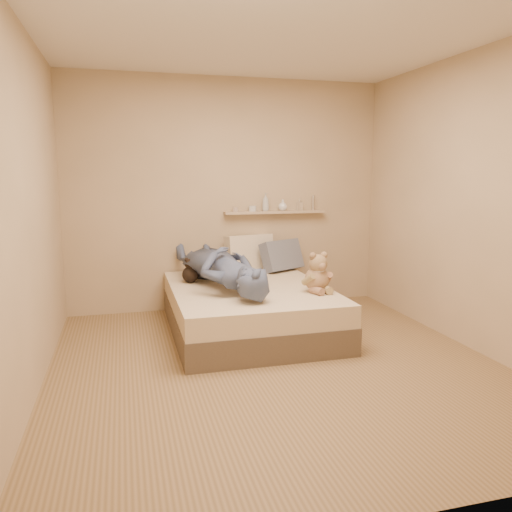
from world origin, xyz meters
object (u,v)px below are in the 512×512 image
object	(u,v)px
wall_shelf	(275,212)
game_console	(249,285)
pillow_grey	(282,256)
dark_plush	(190,272)
person	(220,266)
teddy_bear	(318,275)
bed	(249,309)
pillow_cream	(249,253)

from	to	relation	value
wall_shelf	game_console	bearing A→B (deg)	-115.33
game_console	pillow_grey	distance (m)	1.42
game_console	dark_plush	bearing A→B (deg)	114.27
person	wall_shelf	size ratio (longest dim) A/B	1.41
dark_plush	wall_shelf	xyz separation A→B (m)	(1.08, 0.59, 0.54)
teddy_bear	dark_plush	world-z (taller)	teddy_bear
bed	game_console	xyz separation A→B (m)	(-0.14, -0.54, 0.37)
dark_plush	game_console	bearing A→B (deg)	-65.73
dark_plush	wall_shelf	bearing A→B (deg)	28.61
teddy_bear	pillow_grey	size ratio (longest dim) A/B	0.76
teddy_bear	person	xyz separation A→B (m)	(-0.83, 0.47, 0.04)
dark_plush	bed	bearing A→B (deg)	-31.38
bed	pillow_grey	bearing A→B (deg)	50.75
pillow_grey	wall_shelf	world-z (taller)	wall_shelf
pillow_cream	wall_shelf	size ratio (longest dim) A/B	0.46
bed	wall_shelf	size ratio (longest dim) A/B	1.58
dark_plush	pillow_grey	distance (m)	1.15
pillow_grey	game_console	bearing A→B (deg)	-119.63
bed	person	world-z (taller)	person
pillow_cream	person	size ratio (longest dim) A/B	0.33
wall_shelf	pillow_cream	bearing A→B (deg)	-166.62
game_console	teddy_bear	distance (m)	0.73
pillow_cream	wall_shelf	world-z (taller)	wall_shelf
dark_plush	person	xyz separation A→B (m)	(0.26, -0.23, 0.09)
bed	person	distance (m)	0.51
dark_plush	wall_shelf	world-z (taller)	wall_shelf
pillow_grey	teddy_bear	bearing A→B (deg)	-89.62
teddy_bear	pillow_grey	distance (m)	1.07
dark_plush	pillow_cream	bearing A→B (deg)	34.32
dark_plush	pillow_grey	bearing A→B (deg)	18.67
person	game_console	bearing A→B (deg)	89.99
teddy_bear	pillow_cream	size ratio (longest dim) A/B	0.70
teddy_bear	pillow_grey	xyz separation A→B (m)	(-0.01, 1.07, 0.01)
pillow_grey	person	world-z (taller)	person
game_console	pillow_cream	bearing A→B (deg)	75.49
pillow_cream	teddy_bear	bearing A→B (deg)	-73.72
game_console	wall_shelf	world-z (taller)	wall_shelf
bed	person	size ratio (longest dim) A/B	1.13
game_console	bed	bearing A→B (deg)	75.80
bed	wall_shelf	xyz separation A→B (m)	(0.55, 0.91, 0.88)
pillow_grey	pillow_cream	bearing A→B (deg)	157.96
dark_plush	pillow_cream	size ratio (longest dim) A/B	0.47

